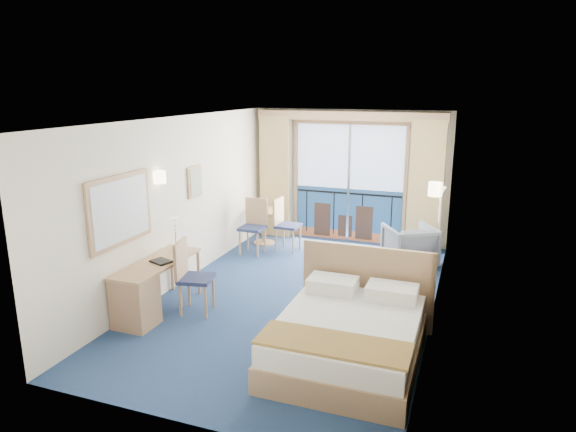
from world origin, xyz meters
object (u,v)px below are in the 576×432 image
Objects in this scene: bed at (349,335)px; table_chair_a at (284,221)px; round_table at (264,218)px; table_chair_b at (254,222)px; desk_chair at (190,272)px; floor_lamp at (440,206)px; armchair at (409,246)px; nightstand at (414,301)px; desk at (140,294)px.

bed reaches higher than table_chair_a.
table_chair_b is (0.04, -0.58, 0.07)m from round_table.
round_table is 0.58m from table_chair_a.
desk_chair is 1.00× the size of table_chair_b.
round_table is at bearing 124.80° from bed.
armchair is at bearing -154.76° from floor_lamp.
table_chair_b is (-0.49, -0.34, 0.01)m from table_chair_a.
bed is 1.46× the size of floor_lamp.
floor_lamp is at bearing 79.40° from bed.
bed is 3.83× the size of nightstand.
nightstand is 0.71× the size of round_table.
table_chair_a is at bearing -24.83° from round_table.
floor_lamp reaches higher than armchair.
table_chair_b reaches higher than table_chair_a.
floor_lamp is at bearing 87.45° from nightstand.
floor_lamp reaches higher than bed.
bed reaches higher than desk.
bed reaches higher than nightstand.
armchair is 2.45m from table_chair_a.
floor_lamp is 1.37× the size of table_chair_b.
bed is 1.99× the size of desk_chair.
desk is at bearing -133.43° from floor_lamp.
armchair is at bearing -6.84° from round_table.
nightstand is 0.38× the size of floor_lamp.
armchair is 3.00m from round_table.
desk_chair is (-3.14, -3.27, -0.49)m from floor_lamp.
armchair is 0.87m from floor_lamp.
floor_lamp is 1.86× the size of round_table.
bed is at bearing -114.24° from nightstand.
table_chair_b is at bearing -172.54° from floor_lamp.
floor_lamp reaches higher than table_chair_b.
bed is at bearing 54.86° from armchair.
desk_chair reaches higher than round_table.
floor_lamp is 2.95m from table_chair_a.
desk is 1.52× the size of table_chair_a.
floor_lamp reaches higher than table_chair_a.
bed is 3.57m from armchair.
nightstand is at bearing 21.19° from desk.
desk is (-3.60, -3.80, -0.68)m from floor_lamp.
desk_chair is (-3.03, -0.82, 0.32)m from nightstand.
bed is 2.54× the size of armchair.
bed is 4.29m from table_chair_a.
floor_lamp is (0.71, 3.78, 0.78)m from bed.
bed is at bearing -100.60° from floor_lamp.
table_chair_a is (-2.44, 0.11, 0.20)m from armchair.
armchair is (-0.35, 2.23, 0.10)m from nightstand.
armchair is 0.58× the size of floor_lamp.
desk_chair reaches higher than table_chair_a.
bed is 4.29m from table_chair_b.
floor_lamp is 0.92× the size of desk.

